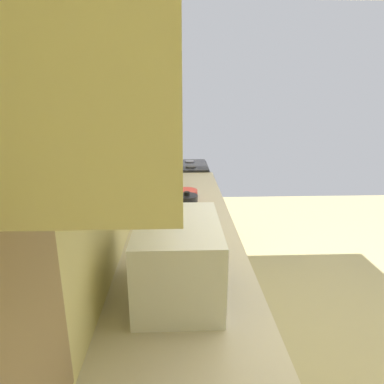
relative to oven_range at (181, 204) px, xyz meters
The scene contains 9 objects.
ground_plane 2.21m from the oven_range, 143.23° to the right, with size 6.86×6.86×0.00m, color tan.
wall_back 1.97m from the oven_range, 168.02° to the left, with size 4.41×0.12×2.68m, color #E0D07F.
counter_run 2.09m from the oven_range, behind, with size 3.56×0.65×0.91m.
upper_cabinets 2.48m from the oven_range, behind, with size 2.18×0.30×0.58m.
window_back_wall 3.28m from the oven_range, behind, with size 0.49×0.02×0.56m.
oven_range is the anchor object (origin of this frame).
microwave 2.50m from the oven_range, behind, with size 0.48×0.34×0.31m.
bowl 1.25m from the oven_range, behind, with size 0.18×0.18×0.06m.
kettle 1.62m from the oven_range, behind, with size 0.20×0.15×0.16m.
Camera 1 is at (-1.89, 1.30, 1.70)m, focal length 31.20 mm.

